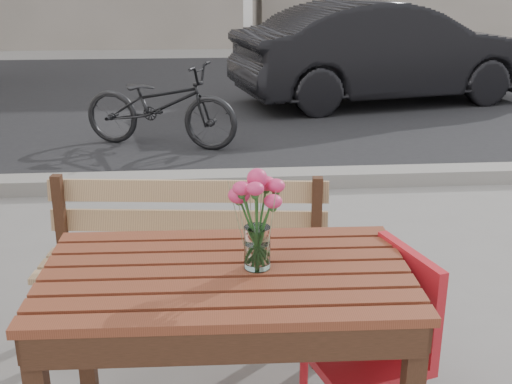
% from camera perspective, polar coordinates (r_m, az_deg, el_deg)
% --- Properties ---
extents(street, '(30.00, 8.12, 0.12)m').
position_cam_1_polar(street, '(7.28, -5.40, 5.87)').
color(street, black).
rests_on(street, ground).
extents(main_table, '(1.25, 0.75, 0.76)m').
position_cam_1_polar(main_table, '(2.22, -2.63, -9.81)').
color(main_table, brown).
rests_on(main_table, ground).
extents(main_bench, '(1.36, 0.53, 0.82)m').
position_cam_1_polar(main_bench, '(3.01, -6.19, -4.56)').
color(main_bench, '#9D7351').
rests_on(main_bench, ground).
extents(red_chair, '(0.48, 0.48, 0.78)m').
position_cam_1_polar(red_chair, '(2.42, 11.00, -12.52)').
color(red_chair, red).
rests_on(red_chair, ground).
extents(main_vase, '(0.19, 0.19, 0.35)m').
position_cam_1_polar(main_vase, '(2.09, 0.11, -1.39)').
color(main_vase, white).
rests_on(main_vase, main_table).
extents(parked_car, '(4.20, 2.22, 1.32)m').
position_cam_1_polar(parked_car, '(8.79, 11.55, 12.07)').
color(parked_car, black).
rests_on(parked_car, ground).
extents(bicycle, '(1.70, 1.07, 0.84)m').
position_cam_1_polar(bicycle, '(6.50, -8.51, 7.66)').
color(bicycle, black).
rests_on(bicycle, ground).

